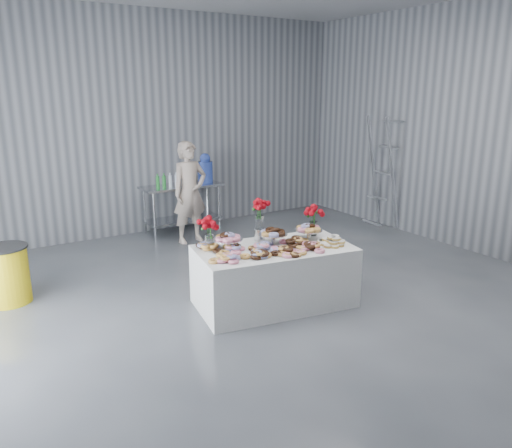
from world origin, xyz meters
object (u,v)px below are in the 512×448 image
Objects in this scene: prep_table at (182,200)px; stepladder at (383,173)px; water_jug at (205,169)px; trash_barrel at (7,275)px; display_table at (274,276)px; person at (190,192)px.

stepladder is at bearing -28.29° from prep_table.
trash_barrel is (-3.72, -1.81, -0.78)m from water_jug.
stepladder is at bearing -32.32° from water_jug.
trash_barrel is at bearing 146.80° from display_table.
person is 0.82× the size of stepladder.
person is (-0.14, -0.66, 0.27)m from prep_table.
water_jug is 0.26× the size of stepladder.
person is at bearing 84.98° from display_table.
prep_table is 0.72m from person.
person is 3.68m from stepladder.
water_jug reaches higher than prep_table.
display_table is 0.88× the size of stepladder.
person is at bearing 20.55° from trash_barrel.
water_jug is at bearing 147.68° from stepladder.
water_jug is at bearing -0.00° from prep_table.
water_jug is 0.31× the size of person.
prep_table reaches higher than trash_barrel.
prep_table is at bearing 180.00° from water_jug.
stepladder reaches higher than prep_table.
water_jug is 4.21m from trash_barrel.
display_table is 1.27× the size of prep_table.
stepladder is (2.85, -1.80, -0.07)m from water_jug.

